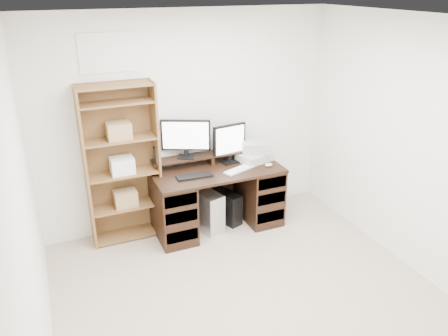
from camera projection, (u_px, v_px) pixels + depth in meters
room at (271, 192)px, 3.38m from camera, size 3.54×4.04×2.54m
desk at (217, 197)px, 5.18m from camera, size 1.50×0.70×0.75m
riser_shelf at (210, 156)px, 5.18m from camera, size 1.40×0.22×0.12m
monitor_wide at (186, 137)px, 4.97m from camera, size 0.53×0.27×0.45m
monitor_small at (229, 142)px, 5.15m from camera, size 0.43×0.18×0.46m
speaker at (157, 154)px, 4.89m from camera, size 0.09×0.09×0.18m
keyboard_black at (195, 176)px, 4.83m from camera, size 0.41×0.15×0.02m
keyboard_white at (239, 170)px, 5.01m from camera, size 0.41×0.25×0.02m
mouse at (269, 165)px, 5.12m from camera, size 0.11×0.09×0.04m
printer at (255, 156)px, 5.27m from camera, size 0.46×0.39×0.10m
basket at (255, 147)px, 5.23m from camera, size 0.37×0.32×0.13m
tower_silver at (206, 210)px, 5.20m from camera, size 0.34×0.52×0.48m
tower_black at (227, 207)px, 5.36m from camera, size 0.29×0.43×0.39m
bookshelf at (122, 163)px, 4.78m from camera, size 0.80×0.30×1.80m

